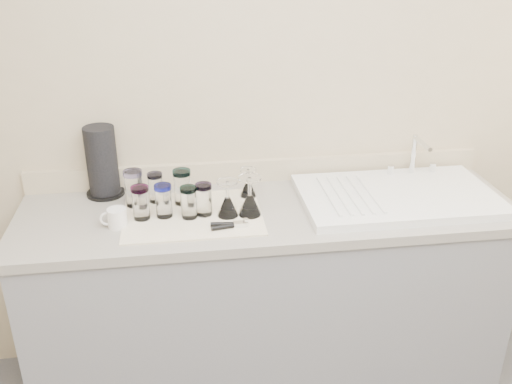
{
  "coord_description": "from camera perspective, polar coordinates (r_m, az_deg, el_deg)",
  "views": [
    {
      "loc": [
        -0.35,
        -0.88,
        1.95
      ],
      "look_at": [
        -0.06,
        1.15,
        1.0
      ],
      "focal_mm": 40.0,
      "sensor_mm": 36.0,
      "label": 1
    }
  ],
  "objects": [
    {
      "name": "room_envelope",
      "position": [
        1.03,
        12.54,
        1.48
      ],
      "size": [
        3.54,
        3.5,
        2.52
      ],
      "color": "#525257",
      "rests_on": "ground"
    },
    {
      "name": "goblet_front_left",
      "position": [
        2.26,
        -2.86,
        -1.2
      ],
      "size": [
        0.08,
        0.08,
        0.15
      ],
      "color": "white",
      "rests_on": "dish_towel"
    },
    {
      "name": "counter_unit",
      "position": [
        2.59,
        1.24,
        -10.53
      ],
      "size": [
        2.06,
        0.62,
        0.9
      ],
      "color": "slate",
      "rests_on": "ground"
    },
    {
      "name": "dish_towel",
      "position": [
        2.31,
        -6.35,
        -2.26
      ],
      "size": [
        0.55,
        0.42,
        0.01
      ],
      "primitive_type": "cube",
      "color": "white",
      "rests_on": "counter_unit"
    },
    {
      "name": "tumbler_purple",
      "position": [
        2.37,
        -7.38,
        0.54
      ],
      "size": [
        0.07,
        0.07,
        0.15
      ],
      "color": "white",
      "rests_on": "dish_towel"
    },
    {
      "name": "tumbler_cyan",
      "position": [
        2.41,
        -10.01,
        0.47
      ],
      "size": [
        0.06,
        0.06,
        0.13
      ],
      "color": "white",
      "rests_on": "dish_towel"
    },
    {
      "name": "tumbler_magenta",
      "position": [
        2.27,
        -11.45,
        -1.03
      ],
      "size": [
        0.07,
        0.07,
        0.14
      ],
      "color": "white",
      "rests_on": "dish_towel"
    },
    {
      "name": "tumbler_lavender",
      "position": [
        2.25,
        -6.74,
        -1.01
      ],
      "size": [
        0.07,
        0.07,
        0.13
      ],
      "color": "white",
      "rests_on": "dish_towel"
    },
    {
      "name": "can_opener",
      "position": [
        2.19,
        -2.66,
        -3.32
      ],
      "size": [
        0.14,
        0.05,
        0.02
      ],
      "color": "silver",
      "rests_on": "dish_towel"
    },
    {
      "name": "goblet_front_right",
      "position": [
        2.26,
        -0.62,
        -1.0
      ],
      "size": [
        0.09,
        0.09,
        0.16
      ],
      "color": "white",
      "rests_on": "dish_towel"
    },
    {
      "name": "tumbler_blue",
      "position": [
        2.27,
        -9.22,
        -0.85
      ],
      "size": [
        0.07,
        0.07,
        0.14
      ],
      "color": "white",
      "rests_on": "dish_towel"
    },
    {
      "name": "paper_towel_roll",
      "position": [
        2.5,
        -15.13,
        2.88
      ],
      "size": [
        0.16,
        0.16,
        0.31
      ],
      "color": "black",
      "rests_on": "counter_unit"
    },
    {
      "name": "white_mug",
      "position": [
        2.26,
        -13.77,
        -2.54
      ],
      "size": [
        0.11,
        0.08,
        0.08
      ],
      "color": "white",
      "rests_on": "counter_unit"
    },
    {
      "name": "sink_unit",
      "position": [
        2.49,
        13.97,
        -0.34
      ],
      "size": [
        0.82,
        0.5,
        0.22
      ],
      "color": "white",
      "rests_on": "counter_unit"
    },
    {
      "name": "tumbler_teal",
      "position": [
        2.38,
        -12.11,
        0.4
      ],
      "size": [
        0.08,
        0.08,
        0.15
      ],
      "color": "white",
      "rests_on": "dish_towel"
    },
    {
      "name": "tumbler_extra",
      "position": [
        2.27,
        -5.24,
        -0.73
      ],
      "size": [
        0.07,
        0.07,
        0.13
      ],
      "color": "white",
      "rests_on": "dish_towel"
    },
    {
      "name": "goblet_back_right",
      "position": [
        2.43,
        -0.8,
        0.52
      ],
      "size": [
        0.07,
        0.07,
        0.12
      ],
      "color": "white",
      "rests_on": "dish_towel"
    }
  ]
}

